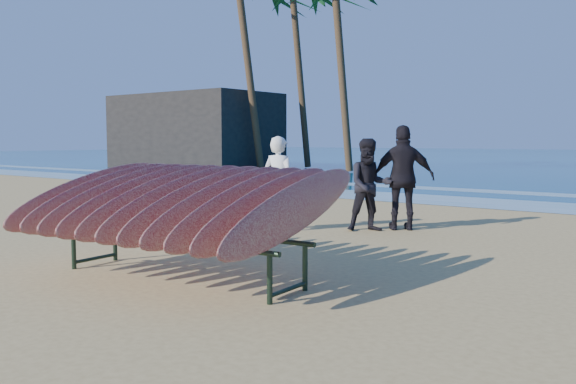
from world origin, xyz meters
name	(u,v)px	position (x,y,z in m)	size (l,w,h in m)	color
ground	(245,279)	(0.00, 0.00, 0.00)	(120.00, 120.00, 0.00)	tan
foam_near	(520,205)	(0.00, 10.00, 0.01)	(160.00, 160.00, 0.00)	white
foam_far	(558,195)	(0.00, 13.50, 0.01)	(160.00, 160.00, 0.00)	white
surfboard_rack	(180,202)	(-0.60, -0.44, 0.89)	(3.35, 2.76, 1.43)	black
person_white	(279,184)	(-2.06, 3.18, 0.83)	(0.60, 0.40, 1.66)	white
person_dark_a	(370,185)	(-0.77, 4.10, 0.81)	(0.79, 0.61, 1.62)	black
person_dark_b	(403,178)	(-0.37, 4.60, 0.93)	(1.09, 0.45, 1.85)	black
building	(194,132)	(-21.00, 19.08, 2.07)	(9.30, 5.16, 4.13)	#2D2823
palm_mid	(343,0)	(-11.56, 19.91, 8.23)	(5.20, 5.20, 9.10)	brown
palm_right	(300,4)	(-15.95, 22.39, 9.08)	(5.20, 5.20, 9.97)	brown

